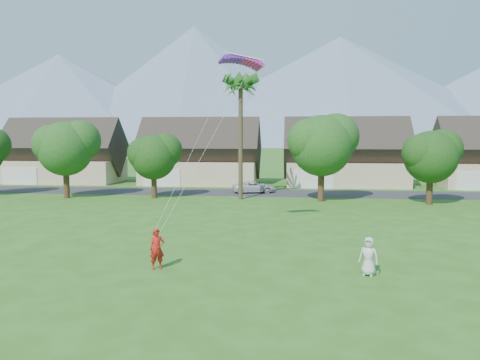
# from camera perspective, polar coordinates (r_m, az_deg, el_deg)

# --- Properties ---
(ground) EXTENTS (500.00, 500.00, 0.00)m
(ground) POSITION_cam_1_polar(r_m,az_deg,el_deg) (19.61, -3.34, -14.04)
(ground) COLOR #2D6019
(ground) RESTS_ON ground
(street) EXTENTS (90.00, 7.00, 0.01)m
(street) POSITION_cam_1_polar(r_m,az_deg,el_deg) (52.70, 2.89, -1.56)
(street) COLOR #2D2D30
(street) RESTS_ON ground
(kite_flyer) EXTENTS (0.87, 0.77, 2.01)m
(kite_flyer) POSITION_cam_1_polar(r_m,az_deg,el_deg) (23.42, -10.09, -8.28)
(kite_flyer) COLOR red
(kite_flyer) RESTS_ON ground
(watcher) EXTENTS (1.04, 0.86, 1.82)m
(watcher) POSITION_cam_1_polar(r_m,az_deg,el_deg) (22.89, 15.40, -8.96)
(watcher) COLOR silver
(watcher) RESTS_ON ground
(parked_car) EXTENTS (5.13, 3.40, 1.31)m
(parked_car) POSITION_cam_1_polar(r_m,az_deg,el_deg) (52.70, 1.67, -0.84)
(parked_car) COLOR silver
(parked_car) RESTS_ON ground
(mountain_ridge) EXTENTS (540.00, 240.00, 70.00)m
(mountain_ridge) POSITION_cam_1_polar(r_m,az_deg,el_deg) (279.19, 7.95, 10.20)
(mountain_ridge) COLOR slate
(mountain_ridge) RESTS_ON ground
(houses_row) EXTENTS (72.75, 8.19, 8.86)m
(houses_row) POSITION_cam_1_polar(r_m,az_deg,el_deg) (61.33, 3.88, 2.67)
(houses_row) COLOR beige
(houses_row) RESTS_ON ground
(tree_row) EXTENTS (62.27, 6.67, 8.45)m
(tree_row) POSITION_cam_1_polar(r_m,az_deg,el_deg) (46.34, 1.05, 3.52)
(tree_row) COLOR #47301C
(tree_row) RESTS_ON ground
(fan_palm) EXTENTS (3.00, 3.00, 13.80)m
(fan_palm) POSITION_cam_1_polar(r_m,az_deg,el_deg) (47.26, 0.08, 11.95)
(fan_palm) COLOR #4C3D26
(fan_palm) RESTS_ON ground
(parafoil_kite) EXTENTS (3.03, 1.51, 0.50)m
(parafoil_kite) POSITION_cam_1_polar(r_m,az_deg,el_deg) (30.29, 0.20, 14.45)
(parafoil_kite) COLOR #6F1CD6
(parafoil_kite) RESTS_ON ground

